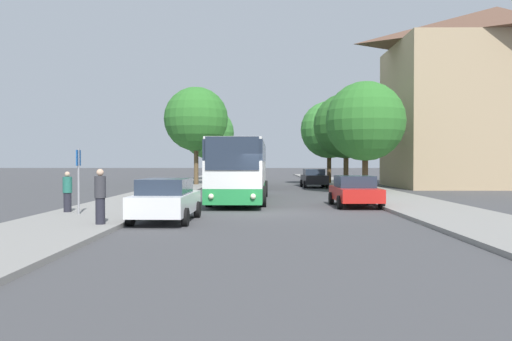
% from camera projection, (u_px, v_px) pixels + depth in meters
% --- Properties ---
extents(ground_plane, '(300.00, 300.00, 0.00)m').
position_uv_depth(ground_plane, '(272.00, 212.00, 21.16)').
color(ground_plane, '#424244').
rests_on(ground_plane, ground).
extents(sidewalk_left, '(4.00, 120.00, 0.15)m').
position_uv_depth(sidewalk_left, '(108.00, 211.00, 21.21)').
color(sidewalk_left, gray).
rests_on(sidewalk_left, ground_plane).
extents(sidewalk_right, '(4.00, 120.00, 0.15)m').
position_uv_depth(sidewalk_right, '(437.00, 211.00, 21.11)').
color(sidewalk_right, gray).
rests_on(sidewalk_right, ground_plane).
extents(building_right_background, '(17.14, 10.44, 15.22)m').
position_uv_depth(building_right_background, '(496.00, 97.00, 42.04)').
color(building_right_background, tan).
rests_on(building_right_background, ground_plane).
extents(bus_front, '(3.09, 11.53, 3.27)m').
position_uv_depth(bus_front, '(240.00, 169.00, 27.14)').
color(bus_front, '#238942').
rests_on(bus_front, ground_plane).
extents(bus_middle, '(3.17, 11.97, 3.18)m').
position_uv_depth(bus_middle, '(246.00, 167.00, 42.19)').
color(bus_middle, '#2D519E').
rests_on(bus_middle, ground_plane).
extents(parked_car_left_curb, '(2.15, 4.31, 1.55)m').
position_uv_depth(parked_car_left_curb, '(166.00, 199.00, 17.90)').
color(parked_car_left_curb, silver).
rests_on(parked_car_left_curb, ground_plane).
extents(parked_car_right_near, '(2.13, 4.12, 1.48)m').
position_uv_depth(parked_car_right_near, '(355.00, 191.00, 23.94)').
color(parked_car_right_near, red).
rests_on(parked_car_right_near, ground_plane).
extents(parked_car_right_far, '(2.11, 4.00, 1.54)m').
position_uv_depth(parked_car_right_far, '(314.00, 178.00, 41.58)').
color(parked_car_right_far, black).
rests_on(parked_car_right_far, ground_plane).
extents(bus_stop_sign, '(0.08, 0.45, 2.51)m').
position_uv_depth(bus_stop_sign, '(78.00, 174.00, 19.01)').
color(bus_stop_sign, gray).
rests_on(bus_stop_sign, sidewalk_left).
extents(pedestrian_waiting_near, '(0.36, 0.36, 1.61)m').
position_uv_depth(pedestrian_waiting_near, '(67.00, 192.00, 19.88)').
color(pedestrian_waiting_near, '#23232D').
rests_on(pedestrian_waiting_near, sidewalk_left).
extents(pedestrian_waiting_far, '(0.36, 0.36, 1.78)m').
position_uv_depth(pedestrian_waiting_far, '(100.00, 196.00, 15.99)').
color(pedestrian_waiting_far, '#23232D').
rests_on(pedestrian_waiting_far, sidewalk_left).
extents(tree_left_near, '(5.75, 5.75, 8.10)m').
position_uv_depth(tree_left_near, '(208.00, 133.00, 55.61)').
color(tree_left_near, '#513D23').
rests_on(tree_left_near, sidewalk_left).
extents(tree_left_far, '(5.66, 5.66, 8.61)m').
position_uv_depth(tree_left_far, '(196.00, 119.00, 44.05)').
color(tree_left_far, brown).
rests_on(tree_left_far, sidewalk_left).
extents(tree_right_near, '(5.26, 5.26, 7.52)m').
position_uv_depth(tree_right_near, '(346.00, 126.00, 40.03)').
color(tree_right_near, '#513D23').
rests_on(tree_right_near, sidewalk_right).
extents(tree_right_mid, '(5.41, 5.41, 7.47)m').
position_uv_depth(tree_right_mid, '(365.00, 121.00, 33.88)').
color(tree_right_mid, '#47331E').
rests_on(tree_right_mid, sidewalk_right).
extents(tree_right_far, '(5.40, 5.40, 7.73)m').
position_uv_depth(tree_right_far, '(329.00, 130.00, 47.07)').
color(tree_right_far, '#47331E').
rests_on(tree_right_far, sidewalk_right).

